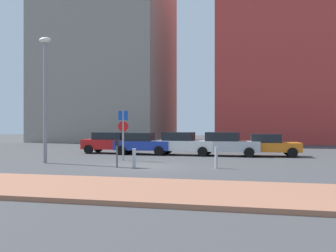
{
  "coord_description": "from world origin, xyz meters",
  "views": [
    {
      "loc": [
        5.21,
        -17.6,
        2.01
      ],
      "look_at": [
        0.37,
        3.63,
        2.0
      ],
      "focal_mm": 39.41,
      "sensor_mm": 36.0,
      "label": 1
    }
  ],
  "objects_px": {
    "parked_car_white": "(183,143)",
    "traffic_bollard_mid": "(216,158)",
    "parked_car_orange": "(268,145)",
    "traffic_bollard_near": "(134,158)",
    "street_lamp": "(45,89)",
    "parked_car_red": "(111,142)",
    "parked_car_silver": "(226,144)",
    "parking_meter": "(117,150)",
    "parked_car_blue": "(142,143)",
    "parking_sign_post": "(123,129)"
  },
  "relations": [
    {
      "from": "parked_car_blue",
      "to": "traffic_bollard_mid",
      "type": "xyz_separation_m",
      "value": [
        5.87,
        -7.32,
        -0.27
      ]
    },
    {
      "from": "parked_car_orange",
      "to": "traffic_bollard_near",
      "type": "height_order",
      "value": "parked_car_orange"
    },
    {
      "from": "parked_car_blue",
      "to": "parked_car_white",
      "type": "bearing_deg",
      "value": 1.06
    },
    {
      "from": "parked_car_red",
      "to": "street_lamp",
      "type": "relative_size",
      "value": 0.59
    },
    {
      "from": "parked_car_white",
      "to": "street_lamp",
      "type": "height_order",
      "value": "street_lamp"
    },
    {
      "from": "parked_car_white",
      "to": "traffic_bollard_near",
      "type": "relative_size",
      "value": 4.67
    },
    {
      "from": "parked_car_red",
      "to": "traffic_bollard_mid",
      "type": "relative_size",
      "value": 3.94
    },
    {
      "from": "parking_meter",
      "to": "traffic_bollard_near",
      "type": "distance_m",
      "value": 0.92
    },
    {
      "from": "parked_car_silver",
      "to": "traffic_bollard_near",
      "type": "bearing_deg",
      "value": -115.78
    },
    {
      "from": "parked_car_red",
      "to": "parked_car_blue",
      "type": "xyz_separation_m",
      "value": [
        2.54,
        -0.45,
        -0.02
      ]
    },
    {
      "from": "parked_car_orange",
      "to": "traffic_bollard_near",
      "type": "relative_size",
      "value": 4.39
    },
    {
      "from": "street_lamp",
      "to": "parked_car_white",
      "type": "bearing_deg",
      "value": 48.04
    },
    {
      "from": "parked_car_blue",
      "to": "parking_meter",
      "type": "xyz_separation_m",
      "value": [
        1.2,
        -8.13,
        0.09
      ]
    },
    {
      "from": "parked_car_white",
      "to": "traffic_bollard_near",
      "type": "distance_m",
      "value": 8.04
    },
    {
      "from": "parked_car_silver",
      "to": "traffic_bollard_near",
      "type": "distance_m",
      "value": 8.79
    },
    {
      "from": "parked_car_silver",
      "to": "traffic_bollard_near",
      "type": "xyz_separation_m",
      "value": [
        -3.82,
        -7.91,
        -0.35
      ]
    },
    {
      "from": "parked_car_red",
      "to": "parked_car_white",
      "type": "relative_size",
      "value": 0.93
    },
    {
      "from": "parked_car_silver",
      "to": "parked_car_orange",
      "type": "height_order",
      "value": "parked_car_silver"
    },
    {
      "from": "parked_car_blue",
      "to": "parked_car_white",
      "type": "relative_size",
      "value": 0.91
    },
    {
      "from": "parked_car_blue",
      "to": "street_lamp",
      "type": "height_order",
      "value": "street_lamp"
    },
    {
      "from": "parking_sign_post",
      "to": "parking_meter",
      "type": "xyz_separation_m",
      "value": [
        0.95,
        -3.5,
        -0.96
      ]
    },
    {
      "from": "parking_sign_post",
      "to": "traffic_bollard_near",
      "type": "relative_size",
      "value": 3.15
    },
    {
      "from": "parked_car_silver",
      "to": "traffic_bollard_mid",
      "type": "distance_m",
      "value": 7.31
    },
    {
      "from": "parked_car_red",
      "to": "parking_sign_post",
      "type": "relative_size",
      "value": 1.38
    },
    {
      "from": "parked_car_red",
      "to": "traffic_bollard_near",
      "type": "height_order",
      "value": "parked_car_red"
    },
    {
      "from": "parked_car_blue",
      "to": "street_lamp",
      "type": "bearing_deg",
      "value": -115.95
    },
    {
      "from": "parked_car_orange",
      "to": "traffic_bollard_near",
      "type": "distance_m",
      "value": 10.51
    },
    {
      "from": "parked_car_silver",
      "to": "parking_meter",
      "type": "xyz_separation_m",
      "value": [
        -4.62,
        -8.11,
        0.06
      ]
    },
    {
      "from": "parked_car_white",
      "to": "traffic_bollard_near",
      "type": "bearing_deg",
      "value": -96.43
    },
    {
      "from": "traffic_bollard_near",
      "to": "traffic_bollard_mid",
      "type": "distance_m",
      "value": 3.92
    },
    {
      "from": "parked_car_blue",
      "to": "traffic_bollard_near",
      "type": "relative_size",
      "value": 4.25
    },
    {
      "from": "traffic_bollard_near",
      "to": "traffic_bollard_mid",
      "type": "bearing_deg",
      "value": 8.9
    },
    {
      "from": "parked_car_orange",
      "to": "parking_meter",
      "type": "distance_m",
      "value": 11.17
    },
    {
      "from": "parked_car_red",
      "to": "parked_car_orange",
      "type": "distance_m",
      "value": 11.09
    },
    {
      "from": "street_lamp",
      "to": "traffic_bollard_near",
      "type": "height_order",
      "value": "street_lamp"
    },
    {
      "from": "parked_car_white",
      "to": "traffic_bollard_mid",
      "type": "xyz_separation_m",
      "value": [
        2.97,
        -7.37,
        -0.29
      ]
    },
    {
      "from": "parked_car_white",
      "to": "street_lamp",
      "type": "relative_size",
      "value": 0.63
    },
    {
      "from": "traffic_bollard_mid",
      "to": "parked_car_blue",
      "type": "bearing_deg",
      "value": 128.73
    },
    {
      "from": "traffic_bollard_near",
      "to": "traffic_bollard_mid",
      "type": "height_order",
      "value": "traffic_bollard_mid"
    },
    {
      "from": "parking_meter",
      "to": "parking_sign_post",
      "type": "bearing_deg",
      "value": 105.14
    },
    {
      "from": "parked_car_silver",
      "to": "traffic_bollard_mid",
      "type": "bearing_deg",
      "value": -89.62
    },
    {
      "from": "parked_car_blue",
      "to": "traffic_bollard_mid",
      "type": "relative_size",
      "value": 3.83
    },
    {
      "from": "parked_car_silver",
      "to": "parked_car_orange",
      "type": "relative_size",
      "value": 1.09
    },
    {
      "from": "parking_sign_post",
      "to": "parked_car_orange",
      "type": "bearing_deg",
      "value": 30.64
    },
    {
      "from": "street_lamp",
      "to": "traffic_bollard_near",
      "type": "relative_size",
      "value": 7.36
    },
    {
      "from": "parked_car_blue",
      "to": "street_lamp",
      "type": "relative_size",
      "value": 0.58
    },
    {
      "from": "parked_car_silver",
      "to": "traffic_bollard_mid",
      "type": "xyz_separation_m",
      "value": [
        0.05,
        -7.31,
        -0.3
      ]
    },
    {
      "from": "street_lamp",
      "to": "parked_car_blue",
      "type": "bearing_deg",
      "value": 64.05
    },
    {
      "from": "parked_car_red",
      "to": "traffic_bollard_near",
      "type": "distance_m",
      "value": 9.54
    },
    {
      "from": "parked_car_orange",
      "to": "parking_meter",
      "type": "relative_size",
      "value": 3.01
    }
  ]
}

